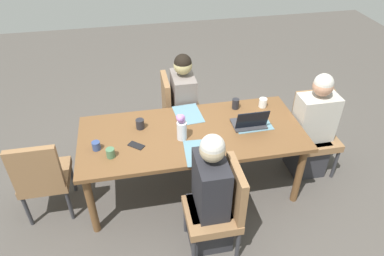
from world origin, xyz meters
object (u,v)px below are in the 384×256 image
Objects in this scene: coffee_mug_near_left at (96,146)px; flower_vase at (181,126)px; person_far_left_near at (184,108)px; laptop_head_right_left_mid at (250,123)px; chair_far_left_near at (176,108)px; chair_head_left_right_near at (42,175)px; chair_near_left_far at (221,206)px; person_near_left_far at (210,199)px; person_head_right_left_mid at (312,131)px; coffee_mug_centre_left at (263,103)px; coffee_mug_centre_right at (236,104)px; phone_black at (136,146)px; dining_table at (192,138)px; chair_head_right_left_mid at (313,128)px; coffee_mug_near_right at (140,124)px; coffee_mug_far_left at (111,153)px.

flower_vase is at bearing 0.64° from coffee_mug_near_left.
laptop_head_right_left_mid is at bearing -54.64° from person_far_left_near.
chair_far_left_near is 1.63m from chair_head_left_right_near.
person_near_left_far reaches higher than chair_near_left_far.
chair_near_left_far is 1.00× the size of chair_head_left_right_near.
chair_far_left_near and chair_head_left_right_near have the same top height.
person_head_right_left_mid reaches higher than chair_near_left_far.
person_near_left_far is at bearing 141.24° from chair_near_left_far.
chair_head_left_right_near is 2.81× the size of laptop_head_right_left_mid.
chair_far_left_near is at bearing 150.26° from coffee_mug_centre_left.
coffee_mug_centre_right reaches higher than coffee_mug_near_left.
chair_near_left_far is at bearing -111.87° from coffee_mug_centre_right.
laptop_head_right_left_mid is at bearing -135.02° from phone_black.
person_head_right_left_mid is 0.60m from coffee_mug_centre_left.
coffee_mug_near_left is (-0.89, -0.08, 0.11)m from dining_table.
flower_vase is (-1.46, -0.18, 0.37)m from chair_head_right_left_mid.
laptop_head_right_left_mid is (0.57, -0.01, 0.12)m from dining_table.
person_far_left_near is 3.73× the size of laptop_head_right_left_mid.
coffee_mug_near_right is at bearing -132.66° from person_far_left_near.
dining_table is 0.52m from coffee_mug_near_right.
phone_black is at bearing -175.67° from person_head_right_left_mid.
person_near_left_far is at bearing -128.87° from coffee_mug_centre_left.
chair_head_left_right_near is at bearing -147.68° from chair_far_left_near.
coffee_mug_far_left is 0.57× the size of phone_black.
flower_vase reaches higher than laptop_head_right_left_mid.
coffee_mug_far_left reaches higher than phone_black.
person_near_left_far is 3.73× the size of laptop_head_right_left_mid.
person_near_left_far is 14.89× the size of coffee_mug_near_left.
dining_table is 0.80m from chair_far_left_near.
chair_near_left_far is 10.57× the size of coffee_mug_far_left.
chair_near_left_far is 0.75× the size of person_near_left_far.
person_far_left_near is 1.33× the size of chair_near_left_far.
chair_head_left_right_near is at bearing 168.94° from coffee_mug_far_left.
chair_head_left_right_near is at bearing -177.88° from laptop_head_right_left_mid.
person_near_left_far is (-1.33, -0.80, 0.03)m from chair_head_right_left_mid.
person_head_right_left_mid is 4.44× the size of flower_vase.
laptop_head_right_left_mid is (0.47, 0.74, 0.27)m from chair_near_left_far.
chair_near_left_far is (0.10, -0.75, -0.15)m from dining_table.
chair_near_left_far reaches higher than coffee_mug_near_right.
coffee_mug_near_right reaches higher than coffee_mug_near_left.
person_far_left_near is at bearing 89.09° from person_near_left_far.
phone_black is (-0.54, -0.10, 0.08)m from dining_table.
phone_black is (-0.51, -0.89, 0.23)m from chair_far_left_near.
chair_head_right_left_mid is 1.00× the size of chair_near_left_far.
laptop_head_right_left_mid is 1.11m from phone_black.
chair_near_left_far is at bearing -145.72° from chair_head_right_left_mid.
coffee_mug_near_right is (-0.37, 0.24, -0.10)m from flower_vase.
chair_near_left_far is 11.21× the size of coffee_mug_near_left.
laptop_head_right_left_mid is at bearing 2.82° from coffee_mug_near_left.
chair_head_left_right_near reaches higher than dining_table.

